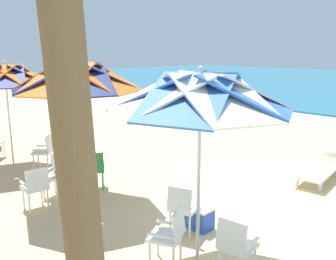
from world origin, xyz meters
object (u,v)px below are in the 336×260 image
Objects in this scene: beach_umbrella_1 at (76,78)px; sun_lounger_1 at (321,167)px; plastic_chair_3 at (94,168)px; plastic_chair_0 at (170,233)px; plastic_chair_5 at (57,173)px; cooler_box at (198,217)px; plastic_chair_4 at (36,186)px; plastic_chair_2 at (236,244)px; beach_umbrella_2 at (5,76)px; plastic_chair_1 at (183,206)px; palm_tree_0 at (75,117)px; plastic_chair_6 at (45,150)px; beach_umbrella_0 at (200,94)px.

beach_umbrella_1 is 6.01m from sun_lounger_1.
plastic_chair_0 is at bearing -16.40° from plastic_chair_3.
plastic_chair_5 reaches higher than cooler_box.
beach_umbrella_1 is 3.34× the size of plastic_chair_4.
plastic_chair_3 is at bearing -128.40° from sun_lounger_1.
plastic_chair_0 is at bearing -70.17° from cooler_box.
plastic_chair_2 is 7.40m from beach_umbrella_2.
plastic_chair_2 is 0.39× the size of sun_lounger_1.
plastic_chair_5 is (-3.03, -0.59, 0.00)m from plastic_chair_1.
plastic_chair_2 is 4.05m from plastic_chair_4.
plastic_chair_2 is 3.23m from palm_tree_0.
plastic_chair_6 is at bearing 23.35° from beach_umbrella_2.
plastic_chair_6 is at bearing 175.41° from plastic_chair_2.
plastic_chair_4 reaches higher than sun_lounger_1.
plastic_chair_3 is 1.00× the size of plastic_chair_5.
plastic_chair_6 is 0.20× the size of palm_tree_0.
beach_umbrella_1 is 1.32× the size of sun_lounger_1.
beach_umbrella_0 is 3.28× the size of plastic_chair_4.
plastic_chair_5 is 3.39m from beach_umbrella_2.
beach_umbrella_1 is (-3.22, 0.11, 0.03)m from beach_umbrella_0.
plastic_chair_5 is 0.31× the size of beach_umbrella_2.
plastic_chair_1 is 1.00× the size of plastic_chair_2.
plastic_chair_1 is 1.00× the size of plastic_chair_6.
plastic_chair_4 is 0.77m from plastic_chair_5.
plastic_chair_0 is 1.00× the size of plastic_chair_5.
plastic_chair_5 is at bearing -169.00° from plastic_chair_1.
plastic_chair_1 is at bearing 11.00° from plastic_chair_5.
plastic_chair_3 is 0.31× the size of beach_umbrella_2.
plastic_chair_6 is (-5.51, 0.49, -1.97)m from beach_umbrella_0.
beach_umbrella_1 is 3.34× the size of plastic_chair_5.
plastic_chair_3 is (-0.17, 0.43, -1.99)m from beach_umbrella_1.
plastic_chair_6 is at bearing 178.97° from plastic_chair_1.
plastic_chair_2 is 4.35m from plastic_chair_5.
plastic_chair_4 and plastic_chair_6 have the same top height.
plastic_chair_2 is 0.30× the size of beach_umbrella_1.
plastic_chair_3 is 1.73× the size of cooler_box.
plastic_chair_0 is 0.93m from plastic_chair_2.
plastic_chair_4 is at bearing -86.67° from plastic_chair_3.
palm_tree_0 is at bearing -85.78° from plastic_chair_2.
plastic_chair_2 is at bearing 12.13° from plastic_chair_4.
plastic_chair_2 reaches higher than sun_lounger_1.
beach_umbrella_2 is at bearing 174.93° from plastic_chair_5.
plastic_chair_1 is 1.73× the size of cooler_box.
beach_umbrella_0 reaches higher than plastic_chair_1.
plastic_chair_4 is 1.00× the size of plastic_chair_6.
plastic_chair_0 is 1.00× the size of plastic_chair_1.
plastic_chair_5 is at bearing -177.61° from plastic_chair_2.
plastic_chair_1 is 3.84m from palm_tree_0.
plastic_chair_0 and plastic_chair_3 have the same top height.
plastic_chair_2 is 4.79m from sun_lounger_1.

